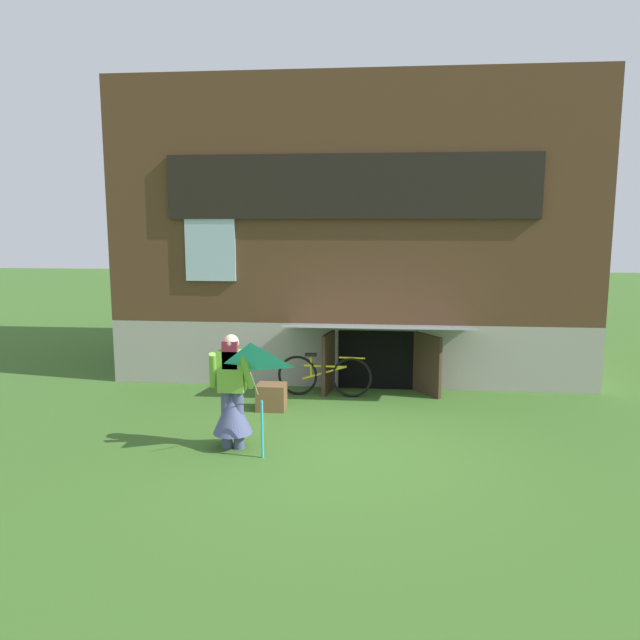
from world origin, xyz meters
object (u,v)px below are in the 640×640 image
Objects in this scene: bicycle_yellow at (324,375)px; wooden_crate at (272,397)px; kite at (251,370)px; person at (232,401)px.

bicycle_yellow reaches higher than wooden_crate.
kite is at bearing -97.89° from bicycle_yellow.
kite is 2.41m from wooden_crate.
bicycle_yellow is 3.61× the size of wooden_crate.
kite is 3.19× the size of wooden_crate.
person reaches higher than kite.
person is 1.79m from wooden_crate.
person is 0.81m from kite.
person is 2.77m from bicycle_yellow.
bicycle_yellow is (0.98, 2.58, -0.28)m from person.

